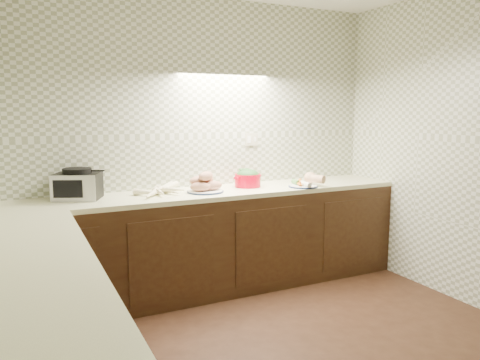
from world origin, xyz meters
name	(u,v)px	position (x,y,z in m)	size (l,w,h in m)	color
room	(310,105)	(0.00, 0.00, 1.63)	(3.60, 3.60, 2.60)	black
counter	(163,284)	(-0.68, 0.68, 0.45)	(3.60, 3.60, 0.90)	black
toaster_oven	(77,185)	(-1.09, 1.62, 1.01)	(0.42, 0.38, 0.25)	black
parsnip_pile	(167,190)	(-0.39, 1.52, 0.94)	(0.42, 0.41, 0.08)	beige
sweet_potato_plate	(205,185)	(-0.07, 1.47, 0.97)	(0.32, 0.32, 0.18)	#111D40
onion_bowl	(202,184)	(-0.03, 1.62, 0.95)	(0.16, 0.16, 0.12)	black
dutch_oven	(248,178)	(0.39, 1.56, 0.98)	(0.30, 0.30, 0.17)	red
veg_plate	(306,181)	(0.90, 1.36, 0.95)	(0.34, 0.33, 0.13)	#111D40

